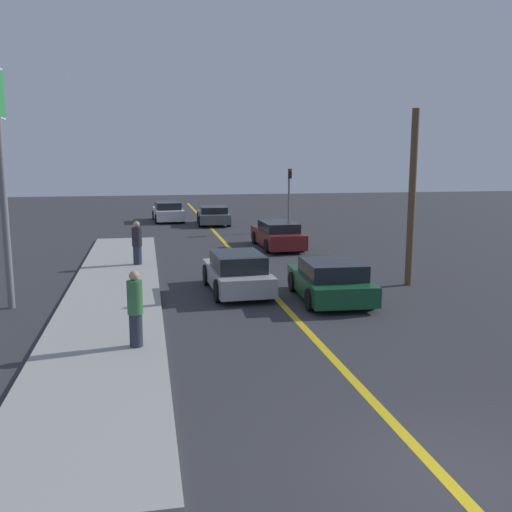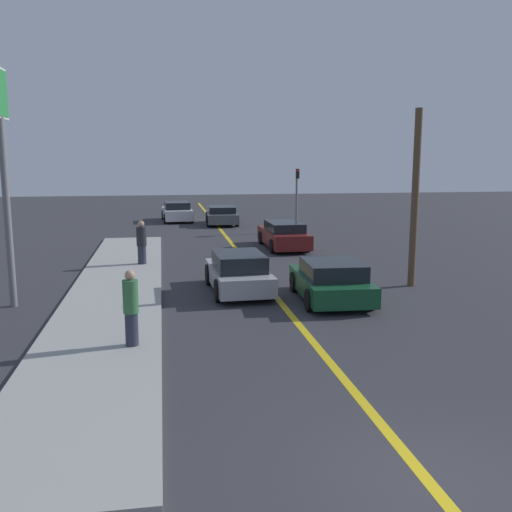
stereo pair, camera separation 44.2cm
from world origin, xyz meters
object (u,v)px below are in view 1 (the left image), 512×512
pedestrian_near_curb (135,309)px  car_ahead_center (237,273)px  car_far_distant (278,235)px  traffic_light (289,193)px  car_near_right_lane (331,281)px  car_oncoming_far (168,212)px  car_parked_left_lot (213,215)px  utility_pole (412,199)px  pedestrian_mid_group (137,243)px

pedestrian_near_curb → car_ahead_center: bearing=58.8°
car_far_distant → traffic_light: size_ratio=1.25×
car_near_right_lane → car_ahead_center: (-2.64, 1.55, 0.03)m
car_ahead_center → car_oncoming_far: size_ratio=0.93×
car_parked_left_lot → pedestrian_near_curb: size_ratio=2.40×
traffic_light → utility_pole: size_ratio=0.62×
car_parked_left_lot → pedestrian_near_curb: 24.44m
car_parked_left_lot → pedestrian_near_curb: bearing=-97.7°
car_ahead_center → pedestrian_mid_group: size_ratio=2.29×
car_ahead_center → car_parked_left_lot: car_ahead_center is taller
pedestrian_mid_group → utility_pole: utility_pole is taller
car_far_distant → pedestrian_near_curb: size_ratio=2.62×
pedestrian_near_curb → utility_pole: 10.59m
car_ahead_center → car_parked_left_lot: 18.87m
car_far_distant → pedestrian_mid_group: bearing=-151.6°
pedestrian_near_curb → pedestrian_mid_group: size_ratio=1.00×
car_ahead_center → traffic_light: (5.32, 14.26, 1.64)m
car_near_right_lane → utility_pole: size_ratio=0.67×
car_parked_left_lot → traffic_light: size_ratio=1.14×
car_parked_left_lot → utility_pole: size_ratio=0.71×
car_ahead_center → utility_pole: utility_pole is taller
car_oncoming_far → utility_pole: bearing=-74.2°
car_ahead_center → pedestrian_near_curb: (-3.14, -5.19, 0.35)m
car_near_right_lane → car_ahead_center: size_ratio=0.99×
car_ahead_center → utility_pole: size_ratio=0.67×
car_parked_left_lot → pedestrian_mid_group: (-4.66, -13.82, 0.37)m
car_ahead_center → car_parked_left_lot: (1.44, 18.81, -0.03)m
car_oncoming_far → utility_pole: 22.72m
car_oncoming_far → utility_pole: size_ratio=0.73×
car_oncoming_far → traffic_light: 9.88m
car_near_right_lane → car_ahead_center: car_ahead_center is taller
car_far_distant → pedestrian_near_curb: bearing=-115.8°
car_oncoming_far → pedestrian_near_curb: bearing=-96.8°
car_parked_left_lot → car_oncoming_far: size_ratio=0.97×
car_parked_left_lot → traffic_light: (3.89, -4.55, 1.67)m
car_near_right_lane → pedestrian_near_curb: 6.84m
car_far_distant → car_parked_left_lot: 10.34m
car_near_right_lane → car_parked_left_lot: size_ratio=0.94×
car_far_distant → car_oncoming_far: 13.54m
car_far_distant → traffic_light: traffic_light is taller
car_near_right_lane → pedestrian_mid_group: (-5.86, 6.55, 0.36)m
traffic_light → car_oncoming_far: bearing=133.4°
pedestrian_mid_group → pedestrian_near_curb: bearing=-89.5°
car_far_distant → utility_pole: 9.37m
car_parked_left_lot → utility_pole: bearing=-73.6°
car_oncoming_far → pedestrian_near_curb: size_ratio=2.46×
car_near_right_lane → pedestrian_mid_group: bearing=134.6°
pedestrian_mid_group → traffic_light: traffic_light is taller
car_oncoming_far → pedestrian_near_curb: (-1.76, -26.52, 0.34)m
pedestrian_near_curb → utility_pole: utility_pole is taller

